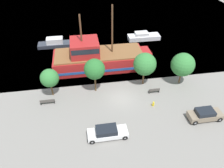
# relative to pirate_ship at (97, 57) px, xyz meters

# --- Properties ---
(ground_plane) EXTENTS (160.00, 160.00, 0.00)m
(ground_plane) POSITION_rel_pirate_ship_xyz_m (2.49, -9.05, -1.80)
(ground_plane) COLOR gray
(water_surface) EXTENTS (80.00, 80.00, 0.00)m
(water_surface) POSITION_rel_pirate_ship_xyz_m (2.49, 34.95, -1.80)
(water_surface) COLOR #33566B
(water_surface) RESTS_ON ground
(pirate_ship) EXTENTS (16.53, 5.85, 10.51)m
(pirate_ship) POSITION_rel_pirate_ship_xyz_m (0.00, 0.00, 0.00)
(pirate_ship) COLOR #A31E1E
(pirate_ship) RESTS_ON water_surface
(moored_boat_dockside) EXTENTS (7.96, 2.28, 1.78)m
(moored_boat_dockside) POSITION_rel_pirate_ship_xyz_m (-7.24, 8.99, -1.16)
(moored_boat_dockside) COLOR #2D333D
(moored_boat_dockside) RESTS_ON water_surface
(moored_boat_outer) EXTENTS (6.73, 2.35, 1.60)m
(moored_boat_outer) POSITION_rel_pirate_ship_xyz_m (10.79, 9.29, -1.19)
(moored_boat_outer) COLOR silver
(moored_boat_outer) RESTS_ON water_surface
(parked_car_curb_front) EXTENTS (4.71, 1.80, 1.40)m
(parked_car_curb_front) POSITION_rel_pirate_ship_xyz_m (-0.55, -15.57, -1.11)
(parked_car_curb_front) COLOR white
(parked_car_curb_front) RESTS_ON ground_plane
(parked_car_curb_mid) EXTENTS (4.31, 1.78, 1.50)m
(parked_car_curb_mid) POSITION_rel_pirate_ship_xyz_m (12.10, -14.72, -1.05)
(parked_car_curb_mid) COLOR #7F705B
(parked_car_curb_mid) RESTS_ON ground_plane
(fire_hydrant) EXTENTS (0.42, 0.25, 0.76)m
(fire_hydrant) POSITION_rel_pirate_ship_xyz_m (6.41, -11.35, -1.39)
(fire_hydrant) COLOR yellow
(fire_hydrant) RESTS_ON ground_plane
(bench_promenade_east) EXTENTS (1.57, 0.45, 0.85)m
(bench_promenade_east) POSITION_rel_pirate_ship_xyz_m (7.43, -8.58, -1.37)
(bench_promenade_east) COLOR #4C4742
(bench_promenade_east) RESTS_ON ground_plane
(bench_promenade_west) EXTENTS (1.97, 0.45, 0.85)m
(bench_promenade_west) POSITION_rel_pirate_ship_xyz_m (-7.93, -8.60, -1.35)
(bench_promenade_west) COLOR #4C4742
(bench_promenade_west) RESTS_ON ground_plane
(tree_row_east) EXTENTS (2.59, 2.59, 4.31)m
(tree_row_east) POSITION_rel_pirate_ship_xyz_m (-7.34, -6.69, 1.20)
(tree_row_east) COLOR brown
(tree_row_east) RESTS_ON ground_plane
(tree_row_mideast) EXTENTS (2.98, 2.98, 5.30)m
(tree_row_mideast) POSITION_rel_pirate_ship_xyz_m (-1.05, -6.67, 1.99)
(tree_row_mideast) COLOR brown
(tree_row_mideast) RESTS_ON ground_plane
(tree_row_midwest) EXTENTS (3.39, 3.39, 5.26)m
(tree_row_midwest) POSITION_rel_pirate_ship_xyz_m (6.40, -6.12, 1.75)
(tree_row_midwest) COLOR brown
(tree_row_midwest) RESTS_ON ground_plane
(tree_row_west) EXTENTS (3.53, 3.53, 5.06)m
(tree_row_west) POSITION_rel_pirate_ship_xyz_m (12.09, -6.77, 1.49)
(tree_row_west) COLOR brown
(tree_row_west) RESTS_ON ground_plane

